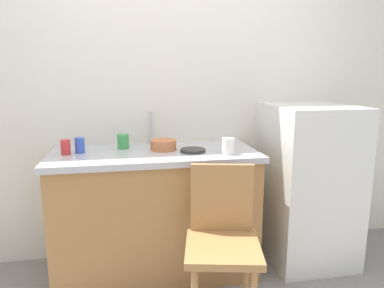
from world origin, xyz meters
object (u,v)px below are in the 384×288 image
cup_green (123,141)px  hotplate (193,150)px  cup_white (228,146)px  terracotta_bowl (163,145)px  cup_red (66,147)px  refrigerator (308,184)px  cup_blue (80,145)px  chair (222,238)px

cup_green → hotplate: bearing=-23.0°
hotplate → cup_white: cup_white is taller
terracotta_bowl → cup_red: bearing=-177.5°
terracotta_bowl → hotplate: bearing=-27.8°
hotplate → cup_red: bearing=175.0°
cup_green → cup_white: cup_white is taller
cup_white → terracotta_bowl: bearing=153.0°
refrigerator → cup_green: 1.39m
cup_white → cup_blue: bearing=167.3°
cup_blue → cup_red: cup_blue is taller
refrigerator → chair: bearing=-145.1°
terracotta_bowl → hotplate: size_ratio=1.05×
chair → cup_white: cup_white is taller
terracotta_bowl → cup_green: bearing=160.5°
terracotta_bowl → hotplate: terracotta_bowl is taller
terracotta_bowl → cup_white: 0.45m
chair → cup_white: bearing=83.0°
cup_green → cup_white: size_ratio=0.95×
cup_blue → cup_green: (0.28, 0.09, -0.00)m
cup_red → cup_green: bearing=18.7°
cup_blue → cup_white: cup_white is taller
refrigerator → cup_red: 1.74m
terracotta_bowl → cup_blue: cup_blue is taller
cup_red → cup_white: (1.04, -0.18, 0.00)m
refrigerator → cup_blue: refrigerator is taller
chair → cup_green: 0.99m
hotplate → cup_green: (-0.46, 0.20, 0.04)m
cup_green → chair: bearing=-53.7°
cup_green → cup_red: cup_green is taller
refrigerator → chair: 1.00m
refrigerator → cup_green: bearing=173.7°
chair → terracotta_bowl: bearing=124.7°
terracotta_bowl → cup_green: 0.29m
cup_blue → cup_red: size_ratio=1.04×
chair → terracotta_bowl: 0.79m
refrigerator → cup_white: bearing=-167.1°
cup_blue → cup_red: (-0.08, -0.04, -0.00)m
chair → cup_red: cup_red is taller
chair → hotplate: size_ratio=5.24×
chair → terracotta_bowl: size_ratio=4.99×
cup_blue → cup_white: 0.98m
hotplate → cup_white: 0.24m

